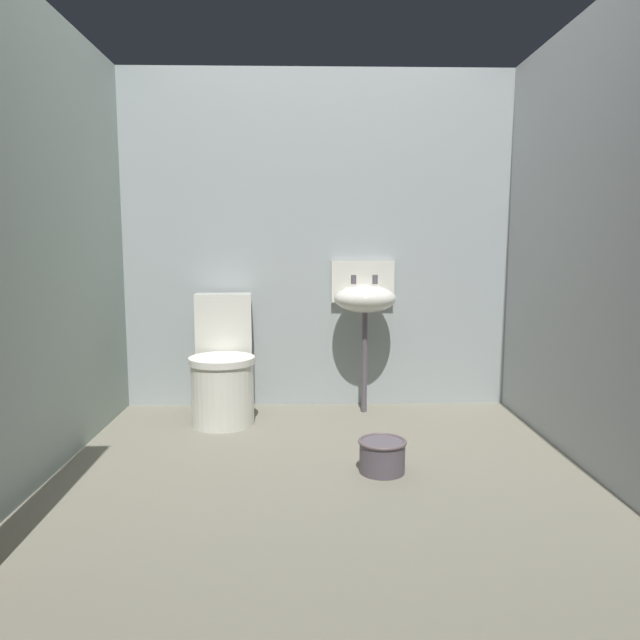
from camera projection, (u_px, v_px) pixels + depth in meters
name	position (u px, v px, depth m)	size (l,w,h in m)	color
ground_plane	(321.00, 475.00, 2.93)	(2.98, 2.72, 0.08)	slate
wall_back	(317.00, 241.00, 3.98)	(2.98, 0.10, 2.23)	#98A1A2
wall_left	(44.00, 241.00, 2.85)	(0.10, 2.52, 2.23)	#96A69D
wall_right	(591.00, 241.00, 2.92)	(0.10, 2.52, 2.23)	#9DA2A4
toilet_near_wall	(223.00, 370.00, 3.67)	(0.43, 0.62, 0.78)	silver
sink	(365.00, 298.00, 3.83)	(0.42, 0.35, 0.99)	#554C55
bucket	(382.00, 455.00, 2.86)	(0.24, 0.24, 0.16)	#554C55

